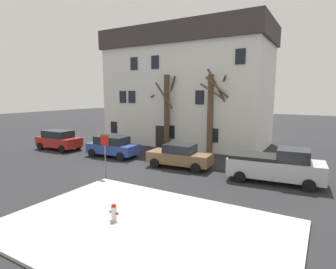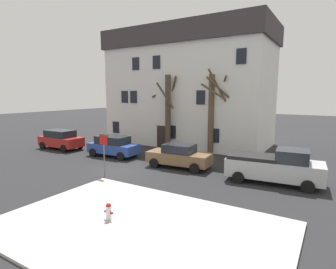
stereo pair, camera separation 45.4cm
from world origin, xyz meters
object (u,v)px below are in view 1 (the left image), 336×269
at_px(car_red_wagon, 59,140).
at_px(street_sign_pole, 105,147).
at_px(car_blue_wagon, 113,146).
at_px(fire_hydrant, 114,212).
at_px(tree_bare_mid, 211,111).
at_px(car_brown_sedan, 180,156).
at_px(tree_bare_near, 167,109).
at_px(building_main, 187,87).
at_px(pickup_truck_silver, 276,166).

height_order(car_red_wagon, street_sign_pole, street_sign_pole).
height_order(car_blue_wagon, fire_hydrant, car_blue_wagon).
distance_m(tree_bare_mid, car_brown_sedan, 5.99).
distance_m(tree_bare_near, car_red_wagon, 10.37).
relative_size(car_blue_wagon, fire_hydrant, 6.26).
xyz_separation_m(tree_bare_mid, street_sign_pole, (-3.14, -9.55, -1.83)).
xyz_separation_m(car_brown_sedan, street_sign_pole, (-2.92, -4.30, 1.05)).
distance_m(tree_bare_mid, fire_hydrant, 14.42).
relative_size(car_red_wagon, fire_hydrant, 6.27).
xyz_separation_m(car_red_wagon, car_brown_sedan, (12.56, 0.07, -0.09)).
bearing_deg(car_brown_sedan, tree_bare_near, 128.32).
xyz_separation_m(tree_bare_near, street_sign_pole, (1.06, -9.34, -1.86)).
relative_size(building_main, street_sign_pole, 6.15).
bearing_deg(car_brown_sedan, pickup_truck_silver, -0.59).
distance_m(tree_bare_mid, street_sign_pole, 10.22).
bearing_deg(car_brown_sedan, street_sign_pole, -124.16).
distance_m(building_main, tree_bare_near, 4.61).
xyz_separation_m(car_red_wagon, car_blue_wagon, (6.27, 0.25, -0.04)).
relative_size(fire_hydrant, street_sign_pole, 0.26).
relative_size(tree_bare_near, car_brown_sedan, 1.54).
height_order(fire_hydrant, street_sign_pole, street_sign_pole).
relative_size(car_red_wagon, car_blue_wagon, 1.00).
xyz_separation_m(building_main, tree_bare_mid, (4.22, -3.90, -2.10)).
bearing_deg(car_blue_wagon, pickup_truck_silver, -1.12).
xyz_separation_m(tree_bare_mid, fire_hydrant, (1.39, -13.98, -3.24)).
distance_m(car_blue_wagon, street_sign_pole, 5.70).
height_order(car_brown_sedan, fire_hydrant, car_brown_sedan).
relative_size(car_red_wagon, street_sign_pole, 1.61).
height_order(car_brown_sedan, pickup_truck_silver, pickup_truck_silver).
xyz_separation_m(building_main, pickup_truck_silver, (10.31, -9.21, -4.83)).
bearing_deg(pickup_truck_silver, fire_hydrant, -118.48).
bearing_deg(car_red_wagon, street_sign_pole, -23.70).
relative_size(tree_bare_near, pickup_truck_silver, 1.30).
relative_size(car_brown_sedan, pickup_truck_silver, 0.84).
xyz_separation_m(building_main, car_brown_sedan, (3.99, -9.15, -4.98)).
bearing_deg(street_sign_pole, car_brown_sedan, 55.84).
relative_size(pickup_truck_silver, street_sign_pole, 2.03).
height_order(tree_bare_near, tree_bare_mid, tree_bare_mid).
relative_size(pickup_truck_silver, fire_hydrant, 7.90).
bearing_deg(car_brown_sedan, building_main, 113.59).
distance_m(car_brown_sedan, pickup_truck_silver, 6.32).
relative_size(tree_bare_mid, car_brown_sedan, 1.56).
xyz_separation_m(car_brown_sedan, pickup_truck_silver, (6.32, -0.06, 0.15)).
bearing_deg(fire_hydrant, building_main, 107.42).
distance_m(pickup_truck_silver, street_sign_pole, 10.21).
xyz_separation_m(building_main, street_sign_pole, (1.07, -13.45, -3.94)).
relative_size(tree_bare_near, fire_hydrant, 10.24).
xyz_separation_m(tree_bare_mid, car_brown_sedan, (-0.22, -5.25, -2.88)).
bearing_deg(street_sign_pole, fire_hydrant, -44.32).
height_order(pickup_truck_silver, street_sign_pole, street_sign_pole).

